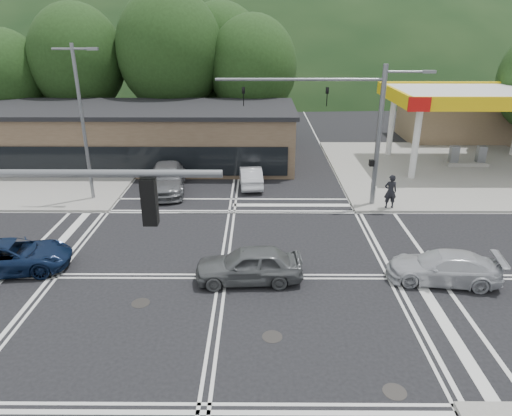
{
  "coord_description": "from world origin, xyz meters",
  "views": [
    {
      "loc": [
        1.51,
        -16.81,
        9.96
      ],
      "look_at": [
        1.4,
        4.3,
        1.4
      ],
      "focal_mm": 32.0,
      "sensor_mm": 36.0,
      "label": 1
    }
  ],
  "objects_px": {
    "car_queue_a": "(251,176)",
    "car_northbound": "(167,178)",
    "car_blue_west": "(11,256)",
    "car_grey_center": "(249,264)",
    "car_queue_b": "(281,156)",
    "car_silver_east": "(443,267)",
    "pedestrian": "(390,191)"
  },
  "relations": [
    {
      "from": "car_queue_a",
      "to": "pedestrian",
      "type": "bearing_deg",
      "value": 147.31
    },
    {
      "from": "car_queue_b",
      "to": "pedestrian",
      "type": "distance_m",
      "value": 10.68
    },
    {
      "from": "car_blue_west",
      "to": "pedestrian",
      "type": "distance_m",
      "value": 19.42
    },
    {
      "from": "car_queue_b",
      "to": "car_grey_center",
      "type": "bearing_deg",
      "value": 82.13
    },
    {
      "from": "car_blue_west",
      "to": "car_grey_center",
      "type": "relative_size",
      "value": 1.11
    },
    {
      "from": "car_silver_east",
      "to": "pedestrian",
      "type": "distance_m",
      "value": 7.82
    },
    {
      "from": "car_queue_a",
      "to": "car_queue_b",
      "type": "relative_size",
      "value": 1.02
    },
    {
      "from": "car_queue_a",
      "to": "car_northbound",
      "type": "height_order",
      "value": "car_northbound"
    },
    {
      "from": "car_blue_west",
      "to": "car_silver_east",
      "type": "bearing_deg",
      "value": -101.89
    },
    {
      "from": "car_queue_b",
      "to": "car_northbound",
      "type": "height_order",
      "value": "car_northbound"
    },
    {
      "from": "car_blue_west",
      "to": "car_queue_b",
      "type": "relative_size",
      "value": 1.25
    },
    {
      "from": "car_queue_b",
      "to": "car_northbound",
      "type": "distance_m",
      "value": 9.5
    },
    {
      "from": "car_silver_east",
      "to": "car_queue_b",
      "type": "distance_m",
      "value": 17.79
    },
    {
      "from": "car_queue_b",
      "to": "car_silver_east",
      "type": "bearing_deg",
      "value": 108.67
    },
    {
      "from": "car_northbound",
      "to": "car_queue_b",
      "type": "bearing_deg",
      "value": 30.39
    },
    {
      "from": "car_northbound",
      "to": "pedestrian",
      "type": "xyz_separation_m",
      "value": [
        13.34,
        -3.28,
        0.32
      ]
    },
    {
      "from": "car_blue_west",
      "to": "car_queue_b",
      "type": "height_order",
      "value": "car_blue_west"
    },
    {
      "from": "car_grey_center",
      "to": "car_queue_a",
      "type": "bearing_deg",
      "value": 177.8
    },
    {
      "from": "car_silver_east",
      "to": "car_northbound",
      "type": "distance_m",
      "value": 17.45
    },
    {
      "from": "car_silver_east",
      "to": "car_queue_b",
      "type": "xyz_separation_m",
      "value": [
        -5.89,
        16.79,
        0.01
      ]
    },
    {
      "from": "car_blue_west",
      "to": "car_northbound",
      "type": "height_order",
      "value": "car_northbound"
    },
    {
      "from": "car_grey_center",
      "to": "pedestrian",
      "type": "distance_m",
      "value": 11.09
    },
    {
      "from": "car_blue_west",
      "to": "car_queue_b",
      "type": "distance_m",
      "value": 20.21
    },
    {
      "from": "car_grey_center",
      "to": "car_northbound",
      "type": "distance_m",
      "value": 12.36
    },
    {
      "from": "car_blue_west",
      "to": "car_northbound",
      "type": "relative_size",
      "value": 0.87
    },
    {
      "from": "car_blue_west",
      "to": "pedestrian",
      "type": "height_order",
      "value": "pedestrian"
    },
    {
      "from": "car_grey_center",
      "to": "car_northbound",
      "type": "height_order",
      "value": "car_northbound"
    },
    {
      "from": "car_blue_west",
      "to": "pedestrian",
      "type": "bearing_deg",
      "value": -78.24
    },
    {
      "from": "car_northbound",
      "to": "pedestrian",
      "type": "bearing_deg",
      "value": -20.36
    },
    {
      "from": "car_silver_east",
      "to": "car_queue_a",
      "type": "bearing_deg",
      "value": -137.32
    },
    {
      "from": "car_northbound",
      "to": "car_silver_east",
      "type": "bearing_deg",
      "value": -45.96
    },
    {
      "from": "car_silver_east",
      "to": "pedestrian",
      "type": "height_order",
      "value": "pedestrian"
    }
  ]
}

